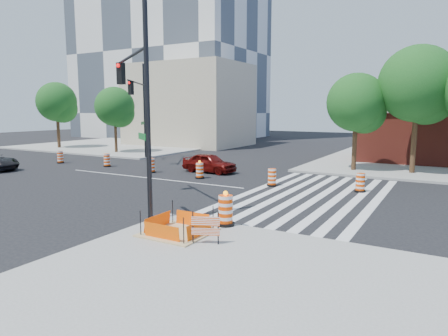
# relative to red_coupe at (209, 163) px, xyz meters

# --- Properties ---
(ground) EXTENTS (120.00, 120.00, 0.00)m
(ground) POSITION_rel_red_coupe_xyz_m (-2.19, -4.01, -0.69)
(ground) COLOR black
(ground) RESTS_ON ground
(sidewalk_nw) EXTENTS (22.00, 22.00, 0.15)m
(sidewalk_nw) POSITION_rel_red_coupe_xyz_m (-20.19, 13.99, -0.61)
(sidewalk_nw) COLOR gray
(sidewalk_nw) RESTS_ON ground
(crosswalk_east) EXTENTS (6.75, 13.50, 0.01)m
(crosswalk_east) POSITION_rel_red_coupe_xyz_m (8.76, -4.01, -0.68)
(crosswalk_east) COLOR silver
(crosswalk_east) RESTS_ON ground
(lane_centerline) EXTENTS (14.00, 0.12, 0.01)m
(lane_centerline) POSITION_rel_red_coupe_xyz_m (-2.19, -4.01, -0.68)
(lane_centerline) COLOR silver
(lane_centerline) RESTS_ON ground
(excavation_pit) EXTENTS (2.20, 2.20, 0.90)m
(excavation_pit) POSITION_rel_red_coupe_xyz_m (6.81, -13.01, -0.46)
(excavation_pit) COLOR tan
(excavation_pit) RESTS_ON ground
(beige_midrise) EXTENTS (14.00, 10.00, 10.00)m
(beige_midrise) POSITION_rel_red_coupe_xyz_m (-14.19, 17.99, 4.31)
(beige_midrise) COLOR tan
(beige_midrise) RESTS_ON ground
(red_coupe) EXTENTS (4.13, 1.88, 1.37)m
(red_coupe) POSITION_rel_red_coupe_xyz_m (0.00, 0.00, 0.00)
(red_coupe) COLOR #520907
(red_coupe) RESTS_ON ground
(signal_pole_se) EXTENTS (5.30, 3.91, 8.52)m
(signal_pole_se) POSITION_rel_red_coupe_xyz_m (3.29, -10.97, 4.53)
(signal_pole_se) COLOR black
(signal_pole_se) RESTS_ON ground
(signal_pole_nw) EXTENTS (3.32, 5.52, 8.34)m
(signal_pole_nw) POSITION_rel_red_coupe_xyz_m (-8.43, 2.47, 4.42)
(signal_pole_nw) COLOR black
(signal_pole_nw) RESTS_ON ground
(pit_drum) EXTENTS (0.67, 0.67, 1.32)m
(pit_drum) POSITION_rel_red_coupe_xyz_m (7.79, -11.35, 0.01)
(pit_drum) COLOR black
(pit_drum) RESTS_ON ground
(barricade) EXTENTS (0.85, 0.42, 1.08)m
(barricade) POSITION_rel_red_coupe_xyz_m (8.27, -13.49, 0.06)
(barricade) COLOR #F04405
(barricade) RESTS_ON ground
(tree_north_a) EXTENTS (4.43, 4.43, 7.53)m
(tree_north_a) POSITION_rel_red_coupe_xyz_m (-24.23, 6.36, 4.37)
(tree_north_a) COLOR #382314
(tree_north_a) RESTS_ON ground
(tree_north_b) EXTENTS (3.96, 3.96, 6.73)m
(tree_north_b) POSITION_rel_red_coupe_xyz_m (-14.87, 5.93, 3.83)
(tree_north_b) COLOR #382314
(tree_north_b) RESTS_ON ground
(tree_north_c) EXTENTS (4.12, 4.12, 7.01)m
(tree_north_c) POSITION_rel_red_coupe_xyz_m (8.92, 5.48, 4.02)
(tree_north_c) COLOR #382314
(tree_north_c) RESTS_ON ground
(tree_north_d) EXTENTS (5.12, 5.12, 8.71)m
(tree_north_d) POSITION_rel_red_coupe_xyz_m (12.71, 6.10, 5.17)
(tree_north_d) COLOR #382314
(tree_north_d) RESTS_ON ground
(median_drum_0) EXTENTS (0.60, 0.60, 1.02)m
(median_drum_0) POSITION_rel_red_coupe_xyz_m (-13.46, -1.98, -0.21)
(median_drum_0) COLOR black
(median_drum_0) RESTS_ON ground
(median_drum_1) EXTENTS (0.60, 0.60, 1.02)m
(median_drum_1) POSITION_rel_red_coupe_xyz_m (-8.48, -1.57, -0.21)
(median_drum_1) COLOR black
(median_drum_1) RESTS_ON ground
(median_drum_2) EXTENTS (0.60, 0.60, 1.02)m
(median_drum_2) POSITION_rel_red_coupe_xyz_m (-3.51, -2.15, -0.21)
(median_drum_2) COLOR black
(median_drum_2) RESTS_ON ground
(median_drum_3) EXTENTS (0.60, 0.60, 1.18)m
(median_drum_3) POSITION_rel_red_coupe_xyz_m (0.82, -2.49, -0.20)
(median_drum_3) COLOR black
(median_drum_3) RESTS_ON ground
(median_drum_4) EXTENTS (0.60, 0.60, 1.02)m
(median_drum_4) POSITION_rel_red_coupe_xyz_m (5.93, -2.56, -0.21)
(median_drum_4) COLOR black
(median_drum_4) RESTS_ON ground
(median_drum_5) EXTENTS (0.60, 0.60, 1.02)m
(median_drum_5) POSITION_rel_red_coupe_xyz_m (10.75, -1.75, -0.21)
(median_drum_5) COLOR black
(median_drum_5) RESTS_ON ground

